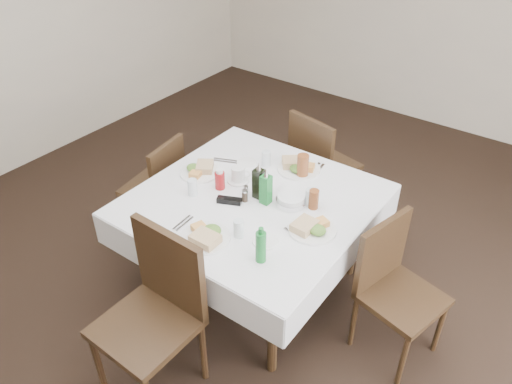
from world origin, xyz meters
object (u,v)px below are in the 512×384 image
water_e (310,197)px  water_w (193,187)px  chair_north (318,161)px  chair_west (159,182)px  coffee_mug (238,175)px  chair_east (392,281)px  green_bottle (261,246)px  oil_cruet_green (266,188)px  oil_cruet_dark (259,182)px  chair_south (157,305)px  dining_table (253,208)px  ketchup_bottle (220,180)px  water_n (266,158)px  bread_basket (291,200)px  water_s (239,228)px

water_e → water_w: size_ratio=1.02×
chair_north → chair_west: size_ratio=1.12×
coffee_mug → chair_east: bearing=-0.3°
green_bottle → coffee_mug: bearing=136.9°
water_w → oil_cruet_green: 0.48m
oil_cruet_dark → chair_south: bearing=-89.6°
dining_table → green_bottle: 0.61m
ketchup_bottle → dining_table: bearing=8.1°
chair_north → chair_west: (-0.87, -0.92, -0.06)m
chair_east → water_w: bearing=-167.3°
green_bottle → chair_north: bearing=107.7°
chair_west → water_n: (0.78, 0.32, 0.34)m
water_n → bread_basket: 0.48m
chair_north → water_e: (0.40, -0.81, 0.28)m
water_e → ketchup_bottle: 0.60m
water_n → green_bottle: bearing=-56.2°
water_e → oil_cruet_green: (-0.24, -0.15, 0.05)m
ketchup_bottle → coffee_mug: ketchup_bottle is taller
water_s → chair_east: bearing=29.0°
oil_cruet_green → water_w: bearing=-154.1°
water_s → oil_cruet_dark: 0.41m
bread_basket → oil_cruet_dark: size_ratio=0.74×
water_n → chair_south: bearing=-81.6°
ketchup_bottle → green_bottle: 0.74m
chair_west → oil_cruet_green: size_ratio=3.32×
chair_north → water_s: (0.23, -1.32, 0.28)m
oil_cruet_green → coffee_mug: 0.31m
bread_basket → coffee_mug: size_ratio=1.28×
dining_table → chair_north: (-0.07, 0.97, -0.15)m
chair_east → green_bottle: size_ratio=4.01×
chair_south → oil_cruet_green: (0.07, 0.91, 0.29)m
chair_south → bread_basket: bearing=78.4°
chair_west → bread_basket: chair_west is taller
bread_basket → green_bottle: (0.15, -0.53, 0.07)m
water_w → ketchup_bottle: size_ratio=0.79×
water_n → coffee_mug: (-0.03, -0.27, -0.01)m
water_w → bread_basket: water_w is taller
oil_cruet_green → coffee_mug: oil_cruet_green is taller
bread_basket → coffee_mug: coffee_mug is taller
water_w → bread_basket: (0.57, 0.29, -0.03)m
water_s → green_bottle: (0.22, -0.09, 0.04)m
chair_west → water_w: (0.60, -0.25, 0.34)m
chair_west → ketchup_bottle: size_ratio=5.88×
water_w → oil_cruet_green: size_ratio=0.45×
bread_basket → ketchup_bottle: bearing=-164.7°
chair_west → coffee_mug: coffee_mug is taller
chair_east → water_e: bearing=174.3°
bread_basket → water_w: bearing=-152.8°
water_e → ketchup_bottle: bearing=-161.4°
chair_east → oil_cruet_dark: oil_cruet_dark is taller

